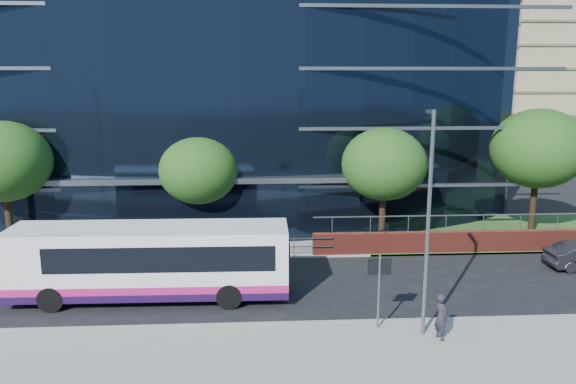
{
  "coord_description": "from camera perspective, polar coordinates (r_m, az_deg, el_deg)",
  "views": [
    {
      "loc": [
        0.1,
        -20.56,
        9.28
      ],
      "look_at": [
        1.75,
        8.0,
        3.28
      ],
      "focal_mm": 35.0,
      "sensor_mm": 36.0,
      "label": 1
    }
  ],
  "objects": [
    {
      "name": "tree_far_c",
      "position": [
        30.72,
        9.73,
        2.79
      ],
      "size": [
        4.62,
        4.62,
        6.51
      ],
      "color": "black",
      "rests_on": "ground"
    },
    {
      "name": "streetlight_east",
      "position": [
        19.91,
        14.06,
        -2.6
      ],
      "size": [
        0.15,
        0.77,
        8.0
      ],
      "color": "slate",
      "rests_on": "pavement_near"
    },
    {
      "name": "ground",
      "position": [
        22.56,
        -3.35,
        -12.47
      ],
      "size": [
        200.0,
        200.0,
        0.0
      ],
      "primitive_type": "plane",
      "color": "black",
      "rests_on": "ground"
    },
    {
      "name": "city_bus",
      "position": [
        24.23,
        -13.59,
        -6.84
      ],
      "size": [
        11.59,
        2.82,
        3.12
      ],
      "rotation": [
        0.0,
        0.0,
        -0.01
      ],
      "color": "white",
      "rests_on": "ground"
    },
    {
      "name": "tree_far_d",
      "position": [
        34.69,
        24.07,
        4.04
      ],
      "size": [
        5.28,
        5.28,
        7.44
      ],
      "color": "black",
      "rests_on": "ground"
    },
    {
      "name": "street_sign",
      "position": [
        20.74,
        9.25,
        -8.43
      ],
      "size": [
        0.85,
        0.09,
        2.8
      ],
      "color": "slate",
      "rests_on": "pavement_near"
    },
    {
      "name": "yellow_line_inner",
      "position": [
        21.96,
        -3.35,
        -13.16
      ],
      "size": [
        80.0,
        0.08,
        0.01
      ],
      "primitive_type": "cube",
      "color": "gold",
      "rests_on": "ground"
    },
    {
      "name": "glass_office",
      "position": [
        41.63,
        -9.09,
        9.94
      ],
      "size": [
        44.0,
        23.1,
        16.0
      ],
      "color": "black",
      "rests_on": "ground"
    },
    {
      "name": "far_forecourt",
      "position": [
        33.44,
        -13.72,
        -4.53
      ],
      "size": [
        50.0,
        8.0,
        0.1
      ],
      "primitive_type": "cube",
      "color": "gray",
      "rests_on": "ground"
    },
    {
      "name": "apartment_block",
      "position": [
        84.08,
        19.47,
        12.44
      ],
      "size": [
        60.0,
        42.0,
        30.0
      ],
      "color": "#2D511E",
      "rests_on": "ground"
    },
    {
      "name": "tree_dist_e",
      "position": [
        65.28,
        18.33,
        7.08
      ],
      "size": [
        4.62,
        4.62,
        6.51
      ],
      "color": "black",
      "rests_on": "ground"
    },
    {
      "name": "kerb",
      "position": [
        21.62,
        -3.35,
        -13.37
      ],
      "size": [
        80.0,
        0.25,
        0.16
      ],
      "primitive_type": "cube",
      "color": "gray",
      "rests_on": "ground"
    },
    {
      "name": "pavement_near",
      "position": [
        18.08,
        -3.34,
        -18.79
      ],
      "size": [
        80.0,
        8.0,
        0.15
      ],
      "primitive_type": "cube",
      "color": "gray",
      "rests_on": "ground"
    },
    {
      "name": "tree_far_b",
      "position": [
        30.64,
        -9.07,
        2.17
      ],
      "size": [
        4.29,
        4.29,
        6.05
      ],
      "color": "black",
      "rests_on": "ground"
    },
    {
      "name": "guard_railings",
      "position": [
        29.95,
        -18.93,
        -5.23
      ],
      "size": [
        24.0,
        0.05,
        1.1
      ],
      "color": "slate",
      "rests_on": "ground"
    },
    {
      "name": "tree_far_a",
      "position": [
        32.63,
        -26.97,
        2.77
      ],
      "size": [
        4.95,
        4.95,
        6.98
      ],
      "color": "black",
      "rests_on": "ground"
    },
    {
      "name": "pedestrian",
      "position": [
        20.8,
        15.27,
        -12.1
      ],
      "size": [
        0.56,
        0.7,
        1.68
      ],
      "primitive_type": "imported",
      "rotation": [
        0.0,
        0.0,
        1.86
      ],
      "color": "#271F2F",
      "rests_on": "pavement_near"
    },
    {
      "name": "yellow_line_outer",
      "position": [
        21.83,
        -3.35,
        -13.32
      ],
      "size": [
        80.0,
        0.08,
        0.01
      ],
      "primitive_type": "cube",
      "color": "gold",
      "rests_on": "ground"
    }
  ]
}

